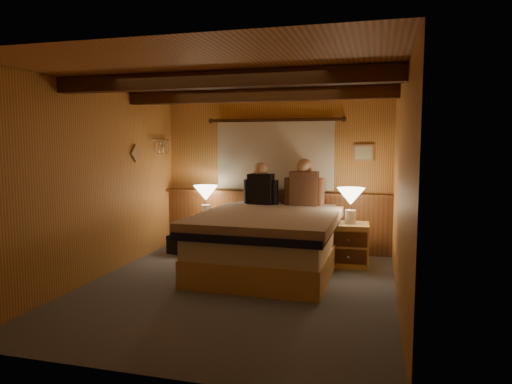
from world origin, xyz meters
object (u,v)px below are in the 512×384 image
(lamp_right, at_px, (351,199))
(duffel_bag, at_px, (184,244))
(lamp_left, at_px, (206,195))
(person_right, at_px, (304,186))
(bed, at_px, (269,241))
(nightstand_left, at_px, (204,234))
(nightstand_right, at_px, (349,244))
(person_left, at_px, (261,187))

(lamp_right, bearing_deg, duffel_bag, 178.80)
(lamp_left, bearing_deg, person_right, -1.55)
(bed, distance_m, nightstand_left, 1.54)
(bed, relative_size, duffel_bag, 4.56)
(person_right, bearing_deg, nightstand_right, -24.56)
(bed, bearing_deg, nightstand_left, 146.71)
(person_left, bearing_deg, lamp_right, -8.18)
(nightstand_left, height_order, duffel_bag, nightstand_left)
(person_left, distance_m, duffel_bag, 1.48)
(lamp_left, bearing_deg, nightstand_right, -8.66)
(lamp_left, height_order, duffel_bag, lamp_left)
(lamp_left, distance_m, duffel_bag, 0.84)
(lamp_left, distance_m, person_right, 1.57)
(person_left, bearing_deg, nightstand_left, -178.70)
(nightstand_left, bearing_deg, bed, -39.58)
(lamp_right, relative_size, duffel_bag, 0.98)
(bed, relative_size, nightstand_right, 3.94)
(nightstand_left, bearing_deg, duffel_bag, -132.91)
(duffel_bag, bearing_deg, lamp_right, 9.51)
(lamp_right, relative_size, person_right, 0.68)
(lamp_right, distance_m, person_right, 0.77)
(bed, bearing_deg, duffel_bag, 159.75)
(person_left, bearing_deg, nightstand_right, -7.84)
(nightstand_right, bearing_deg, lamp_right, -43.25)
(person_left, height_order, person_right, person_right)
(person_right, bearing_deg, duffel_bag, -172.72)
(nightstand_left, xyz_separation_m, nightstand_right, (2.27, -0.33, 0.03))
(nightstand_left, height_order, nightstand_right, nightstand_right)
(person_left, bearing_deg, bed, -64.33)
(nightstand_left, bearing_deg, lamp_left, 20.57)
(lamp_right, xyz_separation_m, person_right, (-0.69, 0.31, 0.12))
(person_right, bearing_deg, lamp_right, -24.93)
(bed, distance_m, lamp_left, 1.59)
(bed, relative_size, lamp_right, 4.67)
(lamp_left, relative_size, person_left, 0.76)
(duffel_bag, bearing_deg, bed, -10.73)
(duffel_bag, bearing_deg, person_left, 22.38)
(lamp_right, bearing_deg, person_right, 155.86)
(lamp_right, height_order, person_left, person_left)
(lamp_right, xyz_separation_m, duffel_bag, (-2.51, 0.05, -0.79))
(bed, height_order, nightstand_right, bed)
(nightstand_right, bearing_deg, duffel_bag, 176.61)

